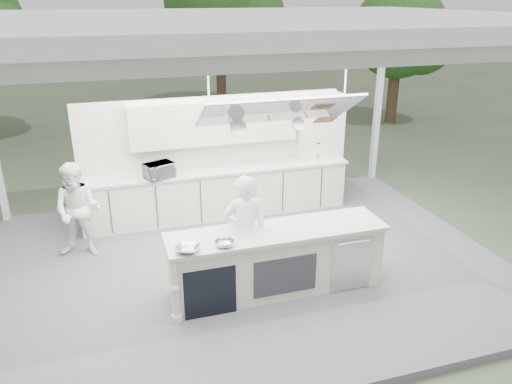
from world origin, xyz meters
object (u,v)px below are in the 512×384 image
object	(u,v)px
back_counter	(218,192)
sous_chef	(78,210)
demo_island	(275,260)
head_chef	(245,233)

from	to	relation	value
back_counter	sous_chef	world-z (taller)	sous_chef
demo_island	head_chef	xyz separation A→B (m)	(-0.38, 0.21, 0.39)
head_chef	demo_island	bearing A→B (deg)	157.82
demo_island	back_counter	size ratio (longest dim) A/B	0.61
back_counter	sous_chef	size ratio (longest dim) A/B	3.23
back_counter	head_chef	bearing A→B (deg)	-94.51
demo_island	head_chef	size ratio (longest dim) A/B	1.79
back_counter	head_chef	world-z (taller)	head_chef
back_counter	sous_chef	bearing A→B (deg)	-160.49
head_chef	sous_chef	world-z (taller)	head_chef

